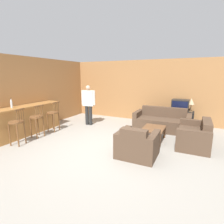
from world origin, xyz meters
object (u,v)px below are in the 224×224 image
object	(u,v)px
armchair_near	(137,145)
tv	(180,105)
couch_far	(162,122)
table_lamp	(191,102)
bar_chair_near	(17,125)
bar_chair_mid	(37,120)
coffee_table	(153,130)
bottle	(11,103)
tv_unit	(179,119)
bar_chair_far	(53,115)
loveseat_right	(195,136)
person_by_window	(88,103)

from	to	relation	value
armchair_near	tv	size ratio (longest dim) A/B	1.52
couch_far	table_lamp	world-z (taller)	table_lamp
bar_chair_near	couch_far	bearing A→B (deg)	43.11
bar_chair_mid	coffee_table	xyz separation A→B (m)	(3.42, 1.29, -0.25)
couch_far	bottle	size ratio (longest dim) A/B	6.35
tv_unit	bar_chair_near	bearing A→B (deg)	-134.90
bar_chair_mid	bar_chair_far	xyz separation A→B (m)	(0.00, 0.71, 0.00)
tv_unit	tv	world-z (taller)	tv
loveseat_right	table_lamp	distance (m)	2.03
tv	table_lamp	distance (m)	0.41
bar_chair_far	armchair_near	xyz separation A→B (m)	(3.30, -0.65, -0.29)
tv	bottle	size ratio (longest dim) A/B	1.99
bar_chair_far	loveseat_right	bearing A→B (deg)	8.51
person_by_window	bar_chair_near	bearing A→B (deg)	-104.34
armchair_near	table_lamp	size ratio (longest dim) A/B	1.82
bar_chair_near	tv	distance (m)	5.64
bar_chair_mid	tv_unit	distance (m)	5.17
bar_chair_mid	tv_unit	xyz separation A→B (m)	(3.98, 3.30, -0.28)
couch_far	bar_chair_near	bearing A→B (deg)	-136.89
bottle	person_by_window	world-z (taller)	person_by_window
armchair_near	loveseat_right	distance (m)	1.84
couch_far	person_by_window	xyz separation A→B (m)	(-2.78, -0.59, 0.60)
bar_chair_near	coffee_table	distance (m)	3.96
couch_far	tv_unit	distance (m)	0.92
bar_chair_near	tv	size ratio (longest dim) A/B	1.73
bar_chair_near	table_lamp	bearing A→B (deg)	42.49
couch_far	tv	bearing A→B (deg)	55.28
person_by_window	tv	bearing A→B (deg)	22.20
coffee_table	tv_unit	distance (m)	2.08
armchair_near	bottle	size ratio (longest dim) A/B	3.03
couch_far	coffee_table	world-z (taller)	couch_far
bar_chair_far	coffee_table	world-z (taller)	bar_chair_far
couch_far	bar_chair_far	bearing A→B (deg)	-152.17
couch_far	table_lamp	distance (m)	1.37
tv_unit	armchair_near	bearing A→B (deg)	-101.91
couch_far	tv_unit	world-z (taller)	couch_far
coffee_table	bottle	xyz separation A→B (m)	(-4.04, -1.65, 0.78)
bar_chair_mid	couch_far	bearing A→B (deg)	36.29
tv	table_lamp	size ratio (longest dim) A/B	1.20
bar_chair_far	couch_far	xyz separation A→B (m)	(3.45, 1.82, -0.29)
bar_chair_near	bottle	size ratio (longest dim) A/B	3.45
person_by_window	bar_chair_far	bearing A→B (deg)	-118.72
couch_far	loveseat_right	xyz separation A→B (m)	(1.11, -1.14, -0.00)
bottle	bar_chair_near	bearing A→B (deg)	-28.44
coffee_table	table_lamp	bearing A→B (deg)	64.78
bar_chair_far	tv	world-z (taller)	bar_chair_far
bottle	person_by_window	xyz separation A→B (m)	(1.30, 2.30, -0.23)
table_lamp	tv_unit	bearing A→B (deg)	-180.00
tv	bottle	xyz separation A→B (m)	(-4.60, -3.65, 0.29)
armchair_near	coffee_table	size ratio (longest dim) A/B	1.05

